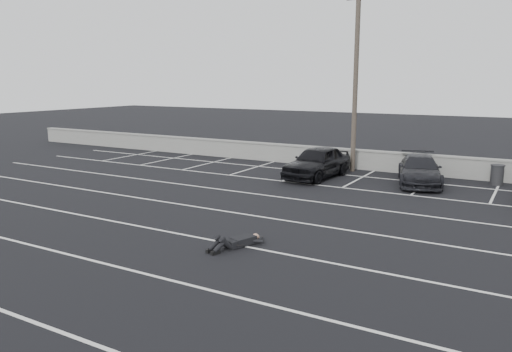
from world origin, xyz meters
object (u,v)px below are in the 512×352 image
Objects in this scene: car_left at (317,162)px; person at (243,237)px; trash_bin at (497,175)px; skateboard at (248,242)px; utility_pole at (356,80)px; car_right at (420,170)px.

car_left reaches higher than person.
trash_bin reaches higher than skateboard.
trash_bin is at bearing 84.57° from person.
utility_pole is 9.87× the size of trash_bin.
car_right reaches higher than skateboard.
skateboard is at bearing -113.22° from trash_bin.
utility_pole reaches higher than person.
car_left is at bearing -162.56° from trash_bin.
car_left reaches higher than skateboard.
skateboard is at bearing -83.99° from utility_pole.
car_left is at bearing 119.74° from person.
car_left is 10.69m from skateboard.
car_left is 4.78m from car_right.
car_right is 4.79× the size of trash_bin.
skateboard is at bearing 56.92° from person.
car_right is at bearing 95.75° from person.
trash_bin is 1.04× the size of skateboard.
car_right is at bearing 91.76° from skateboard.
utility_pole is at bearing 75.15° from car_left.
car_right is 5.76m from utility_pole.
utility_pole reaches higher than car_left.
car_left is 1.01× the size of car_right.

